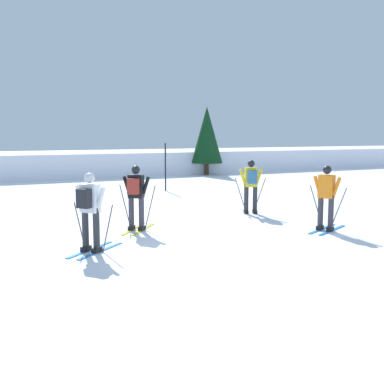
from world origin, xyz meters
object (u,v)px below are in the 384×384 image
at_px(skier_orange, 326,196).
at_px(trail_marker_pole, 165,167).
at_px(skier_black, 136,195).
at_px(skier_yellow, 251,184).
at_px(conifer_far_right, 207,135).
at_px(skier_white, 90,208).

xyz_separation_m(skier_orange, trail_marker_pole, (-0.50, 9.77, 0.15)).
xyz_separation_m(skier_black, skier_orange, (4.46, -2.14, -0.04)).
xyz_separation_m(skier_yellow, skier_black, (-4.10, -0.88, 0.00)).
height_order(skier_orange, conifer_far_right, conifer_far_right).
xyz_separation_m(skier_yellow, conifer_far_right, (5.40, 13.43, 1.51)).
distance_m(skier_orange, trail_marker_pole, 9.78).
bearing_deg(skier_orange, conifer_far_right, 73.00).
relative_size(skier_yellow, skier_white, 1.00).
bearing_deg(skier_yellow, conifer_far_right, 68.12).
distance_m(skier_orange, skier_white, 6.08).
bearing_deg(skier_yellow, skier_black, -167.87).
relative_size(skier_black, conifer_far_right, 0.41).
height_order(skier_white, conifer_far_right, conifer_far_right).
relative_size(skier_orange, trail_marker_pole, 0.81).
height_order(trail_marker_pole, conifer_far_right, conifer_far_right).
distance_m(skier_yellow, skier_orange, 3.04).
height_order(skier_orange, trail_marker_pole, trail_marker_pole).
relative_size(skier_yellow, skier_black, 1.00).
bearing_deg(skier_black, trail_marker_pole, 62.54).
height_order(skier_yellow, skier_black, same).
distance_m(skier_yellow, skier_white, 6.27).
xyz_separation_m(skier_yellow, trail_marker_pole, (-0.13, 6.75, 0.11)).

